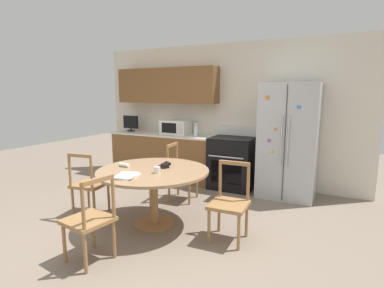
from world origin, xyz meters
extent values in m
plane|color=gray|center=(0.00, 0.00, 0.00)|extent=(14.00, 14.00, 0.00)
cube|color=silver|center=(0.00, 2.65, 1.30)|extent=(5.20, 0.10, 2.60)
cube|color=brown|center=(-1.13, 2.43, 1.84)|extent=(2.14, 0.34, 0.68)
cube|color=brown|center=(-1.13, 2.29, 0.43)|extent=(2.14, 0.62, 0.86)
cube|color=beige|center=(-1.13, 2.29, 0.88)|extent=(2.16, 0.64, 0.03)
cube|color=#B2B5BA|center=(1.29, 2.24, 0.93)|extent=(0.89, 0.68, 1.86)
cube|color=#333333|center=(1.29, 1.89, 0.93)|extent=(0.01, 0.01, 1.78)
cylinder|color=silver|center=(1.24, 1.88, 0.98)|extent=(0.02, 0.02, 0.78)
cylinder|color=silver|center=(1.34, 1.88, 0.98)|extent=(0.02, 0.02, 0.78)
cube|color=#338CD8|center=(1.47, 1.89, 1.49)|extent=(0.06, 0.02, 0.05)
cube|color=orange|center=(1.15, 1.89, 1.15)|extent=(0.05, 0.02, 0.04)
cube|color=yellow|center=(1.10, 1.89, 0.80)|extent=(0.04, 0.01, 0.03)
cube|color=orange|center=(0.99, 1.89, 1.63)|extent=(0.07, 0.02, 0.06)
cube|color=purple|center=(1.05, 1.89, 0.97)|extent=(0.05, 0.02, 0.04)
cube|color=black|center=(0.34, 2.26, 0.45)|extent=(0.75, 0.64, 0.90)
cube|color=black|center=(0.34, 1.94, 0.36)|extent=(0.54, 0.01, 0.40)
cylinder|color=silver|center=(0.34, 1.91, 0.63)|extent=(0.62, 0.02, 0.02)
cube|color=black|center=(0.34, 2.26, 0.91)|extent=(0.75, 0.64, 0.02)
cube|color=white|center=(0.34, 2.55, 1.00)|extent=(0.75, 0.06, 0.16)
cube|color=white|center=(-0.86, 2.32, 1.04)|extent=(0.55, 0.36, 0.27)
cube|color=black|center=(-0.91, 2.13, 1.04)|extent=(0.32, 0.01, 0.19)
cube|color=silver|center=(-0.66, 2.13, 1.04)|extent=(0.11, 0.01, 0.20)
cylinder|color=black|center=(-1.94, 2.30, 0.91)|extent=(0.16, 0.16, 0.02)
cylinder|color=black|center=(-1.94, 2.30, 0.94)|extent=(0.03, 0.03, 0.04)
cube|color=black|center=(-1.94, 2.30, 1.09)|extent=(0.35, 0.05, 0.27)
cylinder|color=silver|center=(-0.36, 2.20, 1.00)|extent=(0.08, 0.08, 0.19)
cylinder|color=silver|center=(-0.36, 2.20, 1.13)|extent=(0.03, 0.03, 0.07)
cylinder|color=#262626|center=(-0.36, 2.20, 1.17)|extent=(0.04, 0.04, 0.01)
cylinder|color=#997551|center=(-0.04, 0.32, 0.72)|extent=(1.42, 1.42, 0.03)
cylinder|color=#9E7042|center=(-0.04, 0.32, 0.37)|extent=(0.11, 0.11, 0.68)
cylinder|color=#9E7042|center=(-0.04, 0.32, 0.01)|extent=(0.52, 0.52, 0.03)
cube|color=#9E7042|center=(-0.15, 1.32, 0.43)|extent=(0.46, 0.46, 0.04)
cylinder|color=#9E7042|center=(0.00, 1.50, 0.21)|extent=(0.04, 0.04, 0.41)
cylinder|color=#9E7042|center=(0.03, 1.16, 0.21)|extent=(0.04, 0.04, 0.41)
cylinder|color=#9E7042|center=(-0.34, 1.47, 0.21)|extent=(0.04, 0.04, 0.41)
cylinder|color=#9E7042|center=(-0.31, 1.13, 0.21)|extent=(0.04, 0.04, 0.41)
cylinder|color=#9E7042|center=(-0.36, 1.47, 0.68)|extent=(0.04, 0.04, 0.45)
cylinder|color=#9E7042|center=(-0.33, 1.13, 0.68)|extent=(0.04, 0.04, 0.45)
cube|color=#9E7042|center=(-0.34, 1.30, 0.88)|extent=(0.07, 0.35, 0.04)
cube|color=#9E7042|center=(-0.16, -0.68, 0.43)|extent=(0.48, 0.48, 0.04)
cylinder|color=#9E7042|center=(-0.35, -0.83, 0.21)|extent=(0.04, 0.04, 0.41)
cylinder|color=#9E7042|center=(-0.30, -0.49, 0.21)|extent=(0.04, 0.04, 0.41)
cylinder|color=#9E7042|center=(-0.01, -0.88, 0.21)|extent=(0.04, 0.04, 0.41)
cylinder|color=#9E7042|center=(0.04, -0.54, 0.21)|extent=(0.04, 0.04, 0.41)
cylinder|color=#9E7042|center=(0.00, -0.88, 0.68)|extent=(0.04, 0.04, 0.45)
cylinder|color=#9E7042|center=(0.06, -0.54, 0.68)|extent=(0.04, 0.04, 0.45)
cube|color=#9E7042|center=(0.03, -0.71, 0.88)|extent=(0.09, 0.35, 0.04)
cube|color=#9E7042|center=(0.96, 0.35, 0.43)|extent=(0.44, 0.44, 0.04)
cylinder|color=#9E7042|center=(1.14, 0.19, 0.21)|extent=(0.04, 0.04, 0.41)
cylinder|color=#9E7042|center=(0.80, 0.17, 0.21)|extent=(0.04, 0.04, 0.41)
cylinder|color=#9E7042|center=(1.13, 0.53, 0.21)|extent=(0.04, 0.04, 0.41)
cylinder|color=#9E7042|center=(0.78, 0.52, 0.21)|extent=(0.04, 0.04, 0.41)
cylinder|color=#9E7042|center=(1.12, 0.55, 0.68)|extent=(0.04, 0.04, 0.45)
cylinder|color=#9E7042|center=(0.78, 0.53, 0.68)|extent=(0.04, 0.04, 0.45)
cube|color=#9E7042|center=(0.95, 0.54, 0.88)|extent=(0.35, 0.05, 0.04)
cube|color=#9E7042|center=(-1.04, 0.22, 0.43)|extent=(0.48, 0.48, 0.04)
cylinder|color=#9E7042|center=(-1.24, 0.36, 0.21)|extent=(0.04, 0.04, 0.41)
cylinder|color=#9E7042|center=(-0.90, 0.42, 0.21)|extent=(0.04, 0.04, 0.41)
cylinder|color=#9E7042|center=(-1.19, 0.02, 0.21)|extent=(0.04, 0.04, 0.41)
cylinder|color=#9E7042|center=(-0.85, 0.08, 0.21)|extent=(0.04, 0.04, 0.41)
cylinder|color=#9E7042|center=(-1.18, 0.01, 0.68)|extent=(0.04, 0.04, 0.45)
cylinder|color=#9E7042|center=(-0.84, 0.06, 0.68)|extent=(0.04, 0.04, 0.45)
cube|color=#9E7042|center=(-1.01, 0.03, 0.88)|extent=(0.35, 0.09, 0.04)
cylinder|color=silver|center=(0.10, 0.20, 0.78)|extent=(0.08, 0.08, 0.08)
cylinder|color=red|center=(0.10, 0.20, 0.76)|extent=(0.07, 0.07, 0.04)
cylinder|color=silver|center=(-0.46, 0.26, 0.76)|extent=(0.15, 0.06, 0.05)
cube|color=black|center=(0.03, 0.46, 0.75)|extent=(0.15, 0.14, 0.03)
cube|color=black|center=(0.04, 0.49, 0.78)|extent=(0.15, 0.15, 0.06)
cube|color=white|center=(-0.13, -0.10, 0.74)|extent=(0.26, 0.33, 0.01)
cube|color=beige|center=(-0.13, -0.10, 0.75)|extent=(0.28, 0.34, 0.01)
cube|color=silver|center=(-0.13, -0.10, 0.76)|extent=(0.30, 0.35, 0.01)
camera|label=1|loc=(2.06, -2.74, 1.69)|focal=28.00mm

